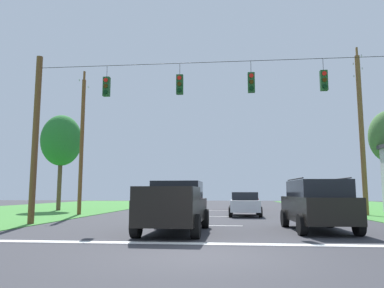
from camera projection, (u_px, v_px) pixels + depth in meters
name	position (u px, v px, depth m)	size (l,w,h in m)	color
ground_plane	(203.00, 256.00, 8.87)	(120.00, 120.00, 0.00)	#333338
stop_bar_stripe	(208.00, 244.00, 10.92)	(15.66, 0.45, 0.01)	white
lane_dash_0	(215.00, 226.00, 16.84)	(0.15, 2.50, 0.01)	white
lane_dash_1	(219.00, 216.00, 23.23)	(0.15, 2.50, 0.01)	white
lane_dash_2	(221.00, 211.00, 30.68)	(0.15, 2.50, 0.01)	white
overhead_signal_span	(219.00, 126.00, 17.22)	(18.38, 0.31, 8.28)	brown
pickup_truck	(175.00, 207.00, 14.14)	(2.38, 5.44, 1.95)	black
suv_black	(317.00, 204.00, 14.58)	(2.35, 4.86, 2.05)	black
distant_car_crossing_white	(245.00, 204.00, 23.85)	(2.10, 4.34, 1.52)	silver
distant_car_oncoming	(245.00, 201.00, 32.05)	(2.25, 4.41, 1.52)	maroon
utility_pole_mid_right	(361.00, 130.00, 24.77)	(0.32, 1.72, 11.47)	brown
utility_pole_near_left	(82.00, 143.00, 25.56)	(0.26, 1.71, 10.05)	brown
tree_roadside_right	(61.00, 141.00, 31.52)	(3.39, 3.39, 8.09)	brown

